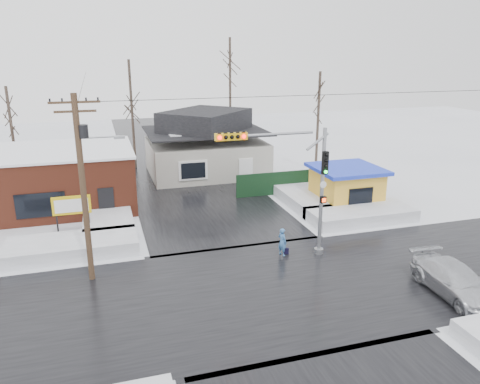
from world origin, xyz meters
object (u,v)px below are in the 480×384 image
object	(u,v)px
marquee_sign	(72,207)
traffic_signal	(295,177)
utility_pole	(84,179)
kiosk	(346,186)
pedestrian	(282,242)
car	(455,281)

from	to	relation	value
marquee_sign	traffic_signal	bearing A→B (deg)	-29.72
utility_pole	marquee_sign	distance (m)	6.87
traffic_signal	utility_pole	world-z (taller)	utility_pole
kiosk	pedestrian	xyz separation A→B (m)	(-7.53, -6.64, -0.68)
kiosk	car	world-z (taller)	kiosk
marquee_sign	kiosk	world-z (taller)	kiosk
kiosk	car	distance (m)	13.06
kiosk	pedestrian	bearing A→B (deg)	-138.63
traffic_signal	utility_pole	size ratio (longest dim) A/B	0.78
utility_pole	kiosk	world-z (taller)	utility_pole
utility_pole	kiosk	size ratio (longest dim) A/B	1.96
marquee_sign	kiosk	distance (m)	18.51
traffic_signal	kiosk	xyz separation A→B (m)	(7.07, 7.03, -3.08)
marquee_sign	car	distance (m)	21.02
utility_pole	kiosk	xyz separation A→B (m)	(17.43, 6.49, -3.65)
traffic_signal	utility_pole	distance (m)	10.39
utility_pole	kiosk	bearing A→B (deg)	20.44
marquee_sign	pedestrian	world-z (taller)	marquee_sign
marquee_sign	kiosk	size ratio (longest dim) A/B	0.55
marquee_sign	kiosk	bearing A→B (deg)	1.55
kiosk	pedestrian	distance (m)	10.06
kiosk	car	size ratio (longest dim) A/B	0.94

